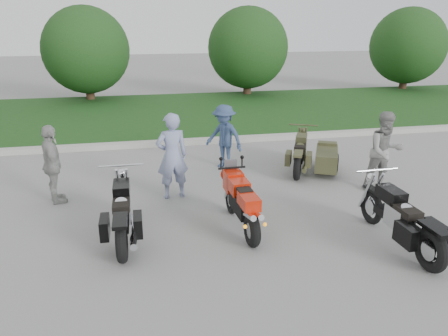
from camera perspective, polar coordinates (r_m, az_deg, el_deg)
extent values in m
plane|color=gray|center=(7.15, -1.24, -10.07)|extent=(80.00, 80.00, 0.00)
cube|color=#ACAAA2|center=(12.66, -6.13, 3.33)|extent=(60.00, 0.30, 0.15)
cube|color=#274F1B|center=(16.69, -7.56, 7.08)|extent=(60.00, 8.00, 0.14)
cylinder|color=#3F2B1C|center=(19.95, -17.13, 9.91)|extent=(0.36, 0.36, 1.20)
sphere|color=#163A15|center=(19.78, -17.59, 14.48)|extent=(3.60, 3.60, 3.60)
cylinder|color=#3F2B1C|center=(20.50, 3.05, 10.93)|extent=(0.36, 0.36, 1.20)
sphere|color=#163A15|center=(20.34, 3.13, 15.40)|extent=(3.60, 3.60, 3.60)
cylinder|color=#3F2B1C|center=(23.79, 22.41, 10.68)|extent=(0.36, 0.36, 1.20)
sphere|color=#163A15|center=(23.65, 22.90, 14.50)|extent=(3.60, 3.60, 3.60)
torus|color=black|center=(7.02, 3.70, -8.13)|extent=(0.20, 0.56, 0.55)
torus|color=black|center=(8.15, 0.92, -4.16)|extent=(0.13, 0.54, 0.54)
cube|color=black|center=(7.45, 2.32, -4.61)|extent=(0.29, 0.82, 0.31)
cube|color=#BA1C07|center=(7.54, 1.90, -2.32)|extent=(0.33, 0.51, 0.23)
cube|color=#BA1C07|center=(7.01, 3.27, -4.35)|extent=(0.29, 0.50, 0.20)
cube|color=black|center=(7.24, 2.61, -2.96)|extent=(0.25, 0.32, 0.09)
cube|color=#BA1C07|center=(7.85, 1.23, -1.71)|extent=(0.32, 0.37, 0.36)
cylinder|color=silver|center=(6.84, 3.37, -6.31)|extent=(0.12, 0.42, 0.19)
cylinder|color=silver|center=(6.87, 4.37, -6.19)|extent=(0.12, 0.42, 0.19)
torus|color=black|center=(6.74, -13.22, -9.37)|extent=(0.17, 0.65, 0.65)
torus|color=black|center=(8.18, -12.92, -4.27)|extent=(0.12, 0.61, 0.61)
cube|color=black|center=(7.42, -13.10, -5.97)|extent=(0.22, 1.15, 0.13)
cube|color=silver|center=(7.39, -13.14, -5.43)|extent=(0.29, 0.43, 0.34)
cube|color=black|center=(7.55, -13.24, -2.69)|extent=(0.27, 0.53, 0.21)
cube|color=black|center=(7.19, -13.28, -4.65)|extent=(0.27, 0.48, 0.12)
cube|color=black|center=(6.59, -13.44, -6.72)|extent=(0.22, 0.53, 0.06)
cylinder|color=silver|center=(7.17, -11.70, -7.99)|extent=(0.11, 1.06, 0.10)
torus|color=black|center=(7.00, 25.43, -9.70)|extent=(0.18, 0.66, 0.66)
torus|color=black|center=(8.17, 18.70, -4.87)|extent=(0.13, 0.62, 0.62)
cube|color=black|center=(7.53, 21.87, -6.52)|extent=(0.24, 1.16, 0.14)
cube|color=silver|center=(7.50, 21.94, -5.98)|extent=(0.30, 0.44, 0.34)
cube|color=black|center=(7.61, 20.99, -3.27)|extent=(0.28, 0.54, 0.21)
cube|color=black|center=(7.32, 22.74, -5.20)|extent=(0.28, 0.49, 0.12)
cube|color=black|center=(6.85, 25.84, -7.14)|extent=(0.22, 0.54, 0.06)
cylinder|color=silver|center=(7.44, 24.31, -8.32)|extent=(0.12, 1.06, 0.10)
torus|color=black|center=(9.92, 9.56, 0.10)|extent=(0.39, 0.61, 0.61)
torus|color=black|center=(11.33, 10.12, 2.36)|extent=(0.34, 0.56, 0.57)
cube|color=black|center=(10.60, 9.88, 1.72)|extent=(0.63, 1.05, 0.12)
cube|color=#3F4025|center=(10.58, 9.90, 2.09)|extent=(0.41, 0.48, 0.31)
cube|color=#3F4025|center=(10.77, 10.08, 3.76)|extent=(0.43, 0.55, 0.20)
cube|color=black|center=(10.41, 9.90, 2.73)|extent=(0.41, 0.51, 0.11)
cube|color=#3F4025|center=(9.82, 9.66, 1.87)|extent=(0.38, 0.53, 0.05)
cylinder|color=#3F4025|center=(10.33, 10.61, 0.49)|extent=(0.49, 0.93, 0.09)
cube|color=#3F4025|center=(10.51, 13.24, 1.23)|extent=(0.93, 1.26, 0.40)
torus|color=black|center=(10.54, 14.40, 0.58)|extent=(0.31, 0.50, 0.50)
imported|color=#838CB2|center=(8.73, -6.80, 1.56)|extent=(0.69, 0.51, 1.75)
imported|color=gray|center=(9.70, 20.31, 2.04)|extent=(0.82, 0.64, 1.68)
imported|color=navy|center=(10.50, 0.02, 4.11)|extent=(1.11, 1.12, 1.55)
imported|color=#9B9C97|center=(9.07, -21.50, 0.40)|extent=(0.63, 0.99, 1.57)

